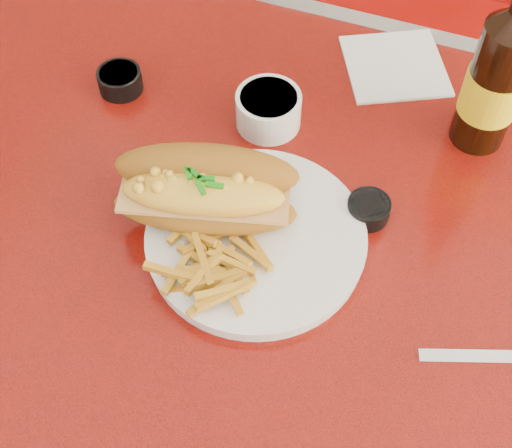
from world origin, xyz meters
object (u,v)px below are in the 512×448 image
(fork, at_px, (297,255))
(beer_bottle, at_px, (498,76))
(dinner_plate, at_px, (256,239))
(sauce_cup_left, at_px, (120,80))
(sauce_cup_right, at_px, (369,209))
(diner_table, at_px, (272,295))
(gravy_ramekin, at_px, (268,109))
(booth_bench_far, at_px, (387,79))
(mac_hoagie, at_px, (205,190))

(fork, bearing_deg, beer_bottle, -43.59)
(dinner_plate, distance_m, sauce_cup_left, 0.31)
(sauce_cup_right, relative_size, beer_bottle, 0.22)
(diner_table, height_order, sauce_cup_right, sauce_cup_right)
(dinner_plate, relative_size, gravy_ramekin, 2.53)
(sauce_cup_left, relative_size, sauce_cup_right, 1.10)
(booth_bench_far, height_order, sauce_cup_right, booth_bench_far)
(gravy_ramekin, relative_size, sauce_cup_right, 1.60)
(gravy_ramekin, bearing_deg, mac_hoagie, -94.39)
(mac_hoagie, bearing_deg, dinner_plate, -25.57)
(sauce_cup_right, bearing_deg, diner_table, -149.75)
(sauce_cup_right, bearing_deg, sauce_cup_left, 166.64)
(diner_table, distance_m, gravy_ramekin, 0.25)
(diner_table, xyz_separation_m, sauce_cup_right, (0.10, 0.06, 0.18))
(gravy_ramekin, height_order, beer_bottle, beer_bottle)
(diner_table, distance_m, dinner_plate, 0.17)
(gravy_ramekin, relative_size, sauce_cup_left, 1.45)
(beer_bottle, bearing_deg, booth_bench_far, 108.60)
(dinner_plate, bearing_deg, diner_table, 64.74)
(beer_bottle, bearing_deg, sauce_cup_right, -119.37)
(fork, relative_size, sauce_cup_right, 2.46)
(gravy_ramekin, bearing_deg, sauce_cup_right, -31.62)
(dinner_plate, distance_m, beer_bottle, 0.34)
(mac_hoagie, bearing_deg, sauce_cup_right, 6.84)
(fork, bearing_deg, sauce_cup_right, -45.02)
(booth_bench_far, xyz_separation_m, mac_hoagie, (-0.08, -0.83, 0.54))
(fork, bearing_deg, sauce_cup_left, 46.53)
(mac_hoagie, distance_m, sauce_cup_left, 0.26)
(dinner_plate, bearing_deg, fork, -10.19)
(mac_hoagie, distance_m, gravy_ramekin, 0.18)
(sauce_cup_left, bearing_deg, diner_table, -27.88)
(diner_table, relative_size, mac_hoagie, 5.32)
(dinner_plate, height_order, fork, same)
(gravy_ramekin, bearing_deg, sauce_cup_left, -176.73)
(diner_table, relative_size, sauce_cup_right, 19.49)
(booth_bench_far, relative_size, sauce_cup_left, 17.22)
(booth_bench_far, xyz_separation_m, fork, (0.04, -0.85, 0.50))
(gravy_ramekin, xyz_separation_m, sauce_cup_left, (-0.21, -0.01, -0.01))
(booth_bench_far, relative_size, mac_hoagie, 5.19)
(fork, height_order, sauce_cup_right, sauce_cup_right)
(beer_bottle, bearing_deg, mac_hoagie, -138.10)
(beer_bottle, bearing_deg, sauce_cup_left, -169.78)
(booth_bench_far, bearing_deg, diner_table, -90.00)
(diner_table, distance_m, sauce_cup_left, 0.36)
(booth_bench_far, bearing_deg, beer_bottle, -71.40)
(dinner_plate, xyz_separation_m, sauce_cup_left, (-0.26, 0.17, 0.01))
(mac_hoagie, height_order, beer_bottle, beer_bottle)
(sauce_cup_right, bearing_deg, gravy_ramekin, 148.38)
(sauce_cup_left, bearing_deg, mac_hoagie, -39.37)
(mac_hoagie, relative_size, beer_bottle, 0.82)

